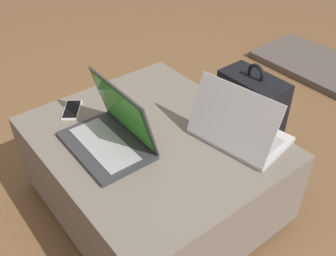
# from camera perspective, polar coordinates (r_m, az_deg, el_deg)

# --- Properties ---
(ground_plane) EXTENTS (14.00, 14.00, 0.00)m
(ground_plane) POSITION_cam_1_polar(r_m,az_deg,el_deg) (1.78, -1.97, -10.89)
(ground_plane) COLOR brown
(ottoman) EXTENTS (0.92, 0.79, 0.39)m
(ottoman) POSITION_cam_1_polar(r_m,az_deg,el_deg) (1.64, -2.11, -6.39)
(ottoman) COLOR #3D3832
(ottoman) RESTS_ON ground_plane
(laptop_near) EXTENTS (0.36, 0.24, 0.24)m
(laptop_near) POSITION_cam_1_polar(r_m,az_deg,el_deg) (1.46, -8.20, -0.76)
(laptop_near) COLOR #333338
(laptop_near) RESTS_ON ottoman
(laptop_far) EXTENTS (0.37, 0.29, 0.24)m
(laptop_far) POSITION_cam_1_polar(r_m,az_deg,el_deg) (1.49, 10.13, -0.21)
(laptop_far) COLOR silver
(laptop_far) RESTS_ON ottoman
(cell_phone) EXTENTS (0.15, 0.14, 0.01)m
(cell_phone) POSITION_cam_1_polar(r_m,az_deg,el_deg) (1.70, -13.78, 2.59)
(cell_phone) COLOR white
(cell_phone) RESTS_ON ottoman
(backpack) EXTENTS (0.30, 0.21, 0.55)m
(backpack) POSITION_cam_1_polar(r_m,az_deg,el_deg) (1.87, 11.72, 0.62)
(backpack) COLOR black
(backpack) RESTS_ON ground_plane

